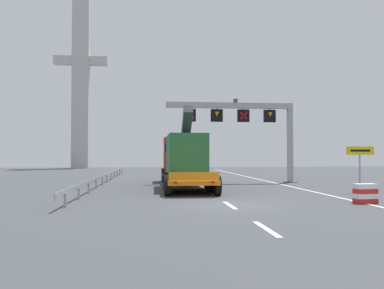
# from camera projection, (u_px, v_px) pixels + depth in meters

# --- Properties ---
(ground) EXTENTS (112.00, 112.00, 0.00)m
(ground) POSITION_uv_depth(u_px,v_px,m) (230.00, 204.00, 17.88)
(ground) COLOR #424449
(lane_markings) EXTENTS (0.20, 64.28, 0.01)m
(lane_markings) POSITION_uv_depth(u_px,v_px,m) (184.00, 176.00, 42.58)
(lane_markings) COLOR silver
(lane_markings) RESTS_ON ground
(edge_line_right) EXTENTS (0.20, 63.00, 0.01)m
(edge_line_right) POSITION_uv_depth(u_px,v_px,m) (279.00, 184.00, 30.43)
(edge_line_right) COLOR silver
(edge_line_right) RESTS_ON ground
(overhead_lane_gantry) EXTENTS (10.57, 0.90, 6.76)m
(overhead_lane_gantry) POSITION_uv_depth(u_px,v_px,m) (246.00, 118.00, 32.15)
(overhead_lane_gantry) COLOR #9EA0A5
(overhead_lane_gantry) RESTS_ON ground
(heavy_haul_truck_orange) EXTENTS (3.05, 14.07, 5.30)m
(heavy_haul_truck_orange) POSITION_uv_depth(u_px,v_px,m) (183.00, 158.00, 28.92)
(heavy_haul_truck_orange) COLOR orange
(heavy_haul_truck_orange) RESTS_ON ground
(exit_sign_yellow) EXTENTS (1.70, 0.15, 2.73)m
(exit_sign_yellow) POSITION_uv_depth(u_px,v_px,m) (360.00, 157.00, 23.52)
(exit_sign_yellow) COLOR #9EA0A5
(exit_sign_yellow) RESTS_ON ground
(crash_barrier_striped) EXTENTS (1.05, 0.61, 0.90)m
(crash_barrier_striped) POSITION_uv_depth(u_px,v_px,m) (365.00, 194.00, 18.25)
(crash_barrier_striped) COLOR red
(crash_barrier_striped) RESTS_ON ground
(guardrail_left) EXTENTS (0.13, 34.26, 0.76)m
(guardrail_left) POSITION_uv_depth(u_px,v_px,m) (106.00, 176.00, 32.23)
(guardrail_left) COLOR #999EA3
(guardrail_left) RESTS_ON ground
(bridge_pylon_distant) EXTENTS (9.00, 2.00, 29.70)m
(bridge_pylon_distant) POSITION_uv_depth(u_px,v_px,m) (81.00, 79.00, 68.19)
(bridge_pylon_distant) COLOR #B7B7B2
(bridge_pylon_distant) RESTS_ON ground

